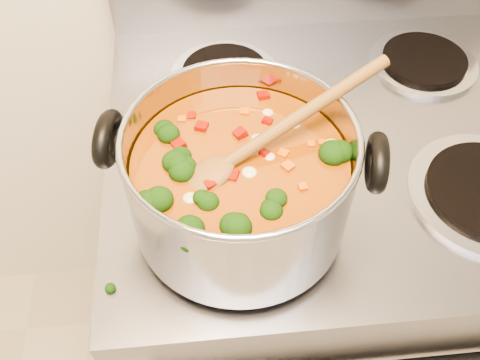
% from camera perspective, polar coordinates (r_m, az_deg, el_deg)
% --- Properties ---
extents(electric_range, '(0.73, 0.66, 1.08)m').
position_cam_1_polar(electric_range, '(1.22, 7.75, -9.80)').
color(electric_range, gray).
rests_on(electric_range, ground).
extents(stockpot, '(0.34, 0.28, 0.17)m').
position_cam_1_polar(stockpot, '(0.66, 0.02, -0.09)').
color(stockpot, '#A7A7AF').
rests_on(stockpot, electric_range).
extents(wooden_spoon, '(0.28, 0.15, 0.09)m').
position_cam_1_polar(wooden_spoon, '(0.62, 1.53, 3.69)').
color(wooden_spoon, brown).
rests_on(wooden_spoon, stockpot).
extents(cooktop_crumbs, '(0.01, 0.28, 0.01)m').
position_cam_1_polar(cooktop_crumbs, '(0.75, 10.64, -3.24)').
color(cooktop_crumbs, black).
rests_on(cooktop_crumbs, electric_range).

